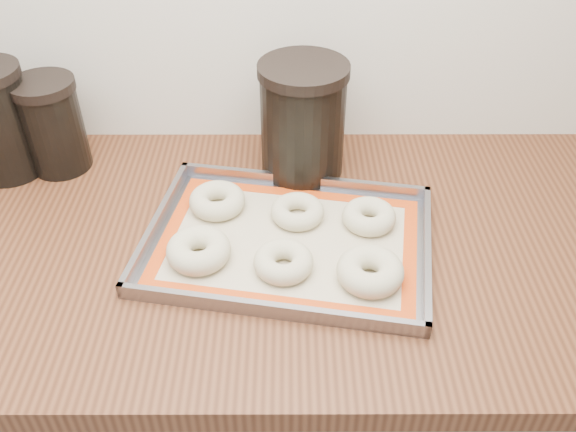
{
  "coord_description": "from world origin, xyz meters",
  "views": [
    {
      "loc": [
        0.19,
        0.9,
        1.57
      ],
      "look_at": [
        0.19,
        1.65,
        0.96
      ],
      "focal_mm": 38.0,
      "sensor_mm": 36.0,
      "label": 1
    }
  ],
  "objects_px": {
    "bagel_back_mid": "(297,211)",
    "canister_right": "(303,120)",
    "bagel_front_left": "(199,250)",
    "bagel_front_mid": "(283,262)",
    "canister_mid": "(52,125)",
    "baking_tray": "(288,241)",
    "bagel_back_right": "(369,216)",
    "bagel_front_right": "(370,271)",
    "bagel_back_left": "(217,201)"
  },
  "relations": [
    {
      "from": "bagel_front_mid",
      "to": "bagel_front_right",
      "type": "height_order",
      "value": "bagel_front_right"
    },
    {
      "from": "baking_tray",
      "to": "bagel_back_mid",
      "type": "xyz_separation_m",
      "value": [
        0.02,
        0.06,
        0.01
      ]
    },
    {
      "from": "bagel_back_right",
      "to": "bagel_back_mid",
      "type": "bearing_deg",
      "value": 172.73
    },
    {
      "from": "bagel_front_right",
      "to": "canister_right",
      "type": "bearing_deg",
      "value": 107.69
    },
    {
      "from": "bagel_front_left",
      "to": "bagel_back_right",
      "type": "relative_size",
      "value": 1.12
    },
    {
      "from": "bagel_front_left",
      "to": "bagel_back_left",
      "type": "distance_m",
      "value": 0.13
    },
    {
      "from": "bagel_front_mid",
      "to": "bagel_back_right",
      "type": "xyz_separation_m",
      "value": [
        0.14,
        0.11,
        0.0
      ]
    },
    {
      "from": "baking_tray",
      "to": "bagel_back_mid",
      "type": "height_order",
      "value": "bagel_back_mid"
    },
    {
      "from": "bagel_back_right",
      "to": "canister_right",
      "type": "xyz_separation_m",
      "value": [
        -0.11,
        0.17,
        0.09
      ]
    },
    {
      "from": "baking_tray",
      "to": "canister_right",
      "type": "relative_size",
      "value": 2.35
    },
    {
      "from": "bagel_front_left",
      "to": "bagel_back_mid",
      "type": "relative_size",
      "value": 1.12
    },
    {
      "from": "baking_tray",
      "to": "bagel_front_mid",
      "type": "xyz_separation_m",
      "value": [
        -0.01,
        -0.07,
        0.01
      ]
    },
    {
      "from": "bagel_front_left",
      "to": "baking_tray",
      "type": "bearing_deg",
      "value": 16.2
    },
    {
      "from": "bagel_front_mid",
      "to": "bagel_back_left",
      "type": "relative_size",
      "value": 0.95
    },
    {
      "from": "bagel_front_right",
      "to": "bagel_front_left",
      "type": "bearing_deg",
      "value": 169.77
    },
    {
      "from": "bagel_front_right",
      "to": "bagel_back_mid",
      "type": "height_order",
      "value": "bagel_front_right"
    },
    {
      "from": "bagel_front_mid",
      "to": "bagel_back_left",
      "type": "bearing_deg",
      "value": 126.93
    },
    {
      "from": "bagel_back_mid",
      "to": "bagel_front_left",
      "type": "bearing_deg",
      "value": -146.97
    },
    {
      "from": "bagel_back_mid",
      "to": "canister_right",
      "type": "height_order",
      "value": "canister_right"
    },
    {
      "from": "bagel_front_mid",
      "to": "bagel_front_left",
      "type": "bearing_deg",
      "value": 169.8
    },
    {
      "from": "bagel_back_left",
      "to": "bagel_back_mid",
      "type": "relative_size",
      "value": 1.07
    },
    {
      "from": "bagel_front_left",
      "to": "bagel_front_right",
      "type": "relative_size",
      "value": 1.0
    },
    {
      "from": "baking_tray",
      "to": "bagel_front_right",
      "type": "relative_size",
      "value": 4.95
    },
    {
      "from": "bagel_back_left",
      "to": "bagel_back_right",
      "type": "bearing_deg",
      "value": -9.49
    },
    {
      "from": "bagel_back_left",
      "to": "bagel_back_right",
      "type": "relative_size",
      "value": 1.07
    },
    {
      "from": "bagel_front_left",
      "to": "bagel_back_mid",
      "type": "distance_m",
      "value": 0.19
    },
    {
      "from": "baking_tray",
      "to": "bagel_back_mid",
      "type": "distance_m",
      "value": 0.07
    },
    {
      "from": "canister_right",
      "to": "bagel_front_mid",
      "type": "bearing_deg",
      "value": -96.99
    },
    {
      "from": "bagel_front_left",
      "to": "bagel_front_mid",
      "type": "distance_m",
      "value": 0.14
    },
    {
      "from": "baking_tray",
      "to": "bagel_front_left",
      "type": "distance_m",
      "value": 0.15
    },
    {
      "from": "baking_tray",
      "to": "bagel_back_right",
      "type": "relative_size",
      "value": 5.59
    },
    {
      "from": "bagel_front_left",
      "to": "bagel_back_mid",
      "type": "height_order",
      "value": "bagel_front_left"
    },
    {
      "from": "bagel_front_right",
      "to": "bagel_back_left",
      "type": "height_order",
      "value": "bagel_front_right"
    },
    {
      "from": "bagel_back_left",
      "to": "canister_mid",
      "type": "bearing_deg",
      "value": 155.73
    },
    {
      "from": "baking_tray",
      "to": "bagel_back_left",
      "type": "distance_m",
      "value": 0.15
    },
    {
      "from": "bagel_front_left",
      "to": "canister_right",
      "type": "bearing_deg",
      "value": 56.74
    },
    {
      "from": "bagel_back_mid",
      "to": "bagel_back_right",
      "type": "xyz_separation_m",
      "value": [
        0.12,
        -0.02,
        0.0
      ]
    },
    {
      "from": "bagel_back_left",
      "to": "canister_mid",
      "type": "relative_size",
      "value": 0.54
    },
    {
      "from": "bagel_front_left",
      "to": "canister_mid",
      "type": "bearing_deg",
      "value": 137.39
    },
    {
      "from": "baking_tray",
      "to": "bagel_front_left",
      "type": "relative_size",
      "value": 4.97
    },
    {
      "from": "bagel_front_mid",
      "to": "canister_right",
      "type": "relative_size",
      "value": 0.43
    },
    {
      "from": "canister_right",
      "to": "bagel_back_right",
      "type": "bearing_deg",
      "value": -57.05
    },
    {
      "from": "bagel_front_right",
      "to": "bagel_back_right",
      "type": "height_order",
      "value": "bagel_front_right"
    },
    {
      "from": "bagel_front_left",
      "to": "bagel_front_right",
      "type": "height_order",
      "value": "same"
    },
    {
      "from": "canister_mid",
      "to": "canister_right",
      "type": "bearing_deg",
      "value": -1.86
    },
    {
      "from": "bagel_front_mid",
      "to": "baking_tray",
      "type": "bearing_deg",
      "value": 83.73
    },
    {
      "from": "bagel_back_left",
      "to": "bagel_front_left",
      "type": "bearing_deg",
      "value": -97.74
    },
    {
      "from": "bagel_front_right",
      "to": "canister_mid",
      "type": "relative_size",
      "value": 0.57
    },
    {
      "from": "bagel_back_mid",
      "to": "canister_right",
      "type": "bearing_deg",
      "value": 85.96
    },
    {
      "from": "bagel_front_mid",
      "to": "bagel_back_mid",
      "type": "bearing_deg",
      "value": 79.46
    }
  ]
}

